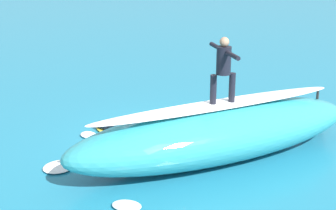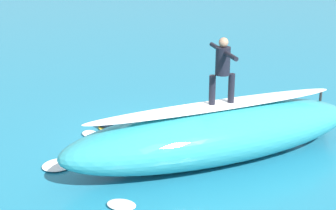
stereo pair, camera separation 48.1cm
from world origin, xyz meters
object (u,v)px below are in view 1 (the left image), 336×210
(surfboard_paddling, at_px, (120,136))
(buoy_marker, at_px, (315,119))
(surfboard_riding, at_px, (222,104))
(surfer_riding, at_px, (224,65))
(surfer_paddling, at_px, (117,129))

(surfboard_paddling, bearing_deg, buoy_marker, 48.65)
(surfboard_riding, distance_m, buoy_marker, 3.73)
(surfer_riding, height_order, buoy_marker, surfer_riding)
(surfer_riding, xyz_separation_m, buoy_marker, (-3.55, -0.18, -2.15))
(surfboard_riding, relative_size, surfer_riding, 1.16)
(surfer_paddling, bearing_deg, surfboard_riding, 15.65)
(surfer_paddling, height_order, buoy_marker, buoy_marker)
(surfboard_riding, distance_m, surfboard_paddling, 3.42)
(surfboard_riding, xyz_separation_m, surfer_paddling, (1.71, -2.72, -1.29))
(surfboard_riding, height_order, buoy_marker, surfboard_riding)
(surfboard_riding, height_order, surfer_paddling, surfboard_riding)
(surfer_paddling, bearing_deg, surfboard_paddling, -0.00)
(surfer_riding, distance_m, buoy_marker, 4.16)
(surfboard_paddling, xyz_separation_m, surfer_paddling, (0.04, -0.12, 0.17))
(surfer_riding, relative_size, buoy_marker, 1.32)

